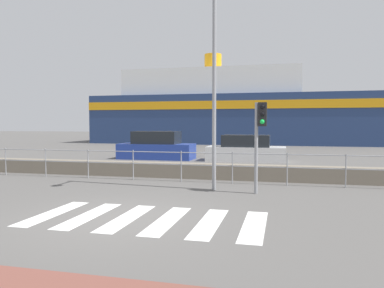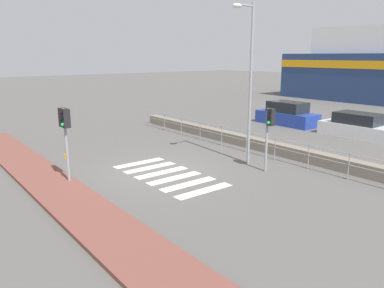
% 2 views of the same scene
% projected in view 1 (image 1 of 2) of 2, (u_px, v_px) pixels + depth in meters
% --- Properties ---
extents(ground_plane, '(160.00, 160.00, 0.00)m').
position_uv_depth(ground_plane, '(118.00, 217.00, 8.09)').
color(ground_plane, '#565451').
extents(crosswalk, '(4.95, 2.40, 0.01)m').
position_uv_depth(crosswalk, '(147.00, 219.00, 7.93)').
color(crosswalk, silver).
rests_on(crosswalk, ground_plane).
extents(seawall, '(19.98, 0.55, 0.55)m').
position_uv_depth(seawall, '(187.00, 171.00, 13.94)').
color(seawall, slate).
rests_on(seawall, ground_plane).
extents(harbor_fence, '(18.02, 0.04, 1.08)m').
position_uv_depth(harbor_fence, '(181.00, 161.00, 13.07)').
color(harbor_fence, gray).
rests_on(harbor_fence, ground_plane).
extents(traffic_light_far, '(0.34, 0.32, 2.63)m').
position_uv_depth(traffic_light_far, '(260.00, 127.00, 10.70)').
color(traffic_light_far, gray).
rests_on(traffic_light_far, ground_plane).
extents(streetlamp, '(0.32, 1.20, 6.79)m').
position_uv_depth(streetlamp, '(213.00, 52.00, 11.04)').
color(streetlamp, gray).
rests_on(streetlamp, ground_plane).
extents(ferry_boat, '(32.04, 8.82, 9.38)m').
position_uv_depth(ferry_boat, '(242.00, 112.00, 39.25)').
color(ferry_boat, navy).
rests_on(ferry_boat, ground_plane).
extents(parked_car_blue, '(4.29, 1.75, 1.59)m').
position_uv_depth(parked_car_blue, '(157.00, 147.00, 21.51)').
color(parked_car_blue, '#233D9E').
rests_on(parked_car_blue, ground_plane).
extents(parked_car_white, '(4.21, 1.81, 1.42)m').
position_uv_depth(parked_car_white, '(246.00, 150.00, 20.30)').
color(parked_car_white, silver).
rests_on(parked_car_white, ground_plane).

